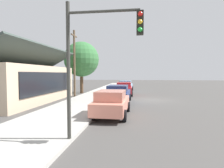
% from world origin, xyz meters
% --- Properties ---
extents(ground_plane, '(120.00, 120.00, 0.00)m').
position_xyz_m(ground_plane, '(0.00, 0.00, 0.00)').
color(ground_plane, '#4C4947').
extents(sidewalk_curb, '(60.00, 4.20, 0.16)m').
position_xyz_m(sidewalk_curb, '(0.00, 5.60, 0.08)').
color(sidewalk_curb, '#B2AFA8').
rests_on(sidewalk_curb, ground).
extents(car_coral, '(4.52, 2.10, 1.59)m').
position_xyz_m(car_coral, '(-7.45, 2.63, 0.81)').
color(car_coral, '#EA8C75').
rests_on(car_coral, ground).
extents(car_navy, '(4.73, 2.16, 1.59)m').
position_xyz_m(car_navy, '(-2.17, 2.77, 0.82)').
color(car_navy, navy).
rests_on(car_navy, ground).
extents(car_cherry, '(4.51, 2.16, 1.59)m').
position_xyz_m(car_cherry, '(3.64, 2.66, 0.81)').
color(car_cherry, red).
rests_on(car_cherry, ground).
extents(car_skyblue, '(4.48, 2.18, 1.59)m').
position_xyz_m(car_skyblue, '(9.28, 2.84, 0.82)').
color(car_skyblue, '#8CB7E0').
rests_on(car_skyblue, ground).
extents(storefront_building, '(11.87, 6.53, 5.08)m').
position_xyz_m(storefront_building, '(-2.83, 11.98, 1.79)').
color(storefront_building, '#CCB293').
rests_on(storefront_building, ground).
extents(shade_tree, '(4.65, 4.65, 6.86)m').
position_xyz_m(shade_tree, '(5.57, 8.52, 4.51)').
color(shade_tree, brown).
rests_on(shade_tree, ground).
extents(traffic_light_main, '(0.37, 2.79, 5.20)m').
position_xyz_m(traffic_light_main, '(-12.11, 2.54, 3.49)').
color(traffic_light_main, '#383833').
rests_on(traffic_light_main, ground).
extents(utility_pole_wooden, '(1.80, 0.24, 7.50)m').
position_xyz_m(utility_pole_wooden, '(1.80, 8.20, 3.93)').
color(utility_pole_wooden, brown).
rests_on(utility_pole_wooden, ground).
extents(fire_hydrant_red, '(0.22, 0.22, 0.71)m').
position_xyz_m(fire_hydrant_red, '(-3.28, 4.20, 0.50)').
color(fire_hydrant_red, red).
rests_on(fire_hydrant_red, sidewalk_curb).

